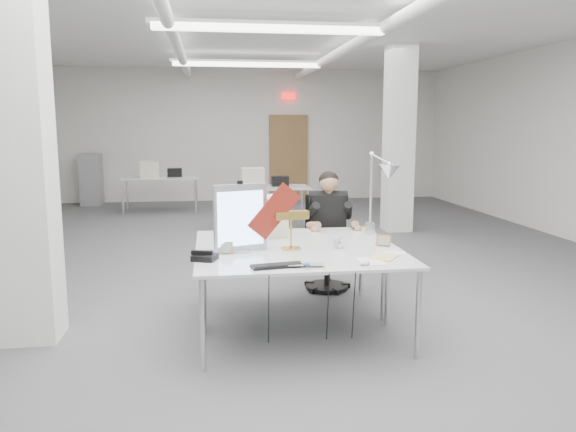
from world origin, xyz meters
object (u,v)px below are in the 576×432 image
laptop (307,266)px  architect_lamp (378,198)px  seated_person (329,211)px  beige_monitor (264,216)px  bankers_lamp (291,229)px  office_chair (327,246)px  monitor (241,218)px  desk_phone (205,257)px  desk_main (305,260)px

laptop → architect_lamp: architect_lamp is taller
seated_person → laptop: (-0.57, -1.86, -0.13)m
beige_monitor → bankers_lamp: bearing=-80.2°
office_chair → laptop: 2.01m
architect_lamp → laptop: bearing=-124.0°
bankers_lamp → beige_monitor: (-0.18, 0.65, 0.02)m
office_chair → monitor: bearing=-122.9°
bankers_lamp → monitor: bearing=175.3°
architect_lamp → bankers_lamp: bearing=-152.4°
seated_person → monitor: size_ratio=1.38×
office_chair → desk_phone: size_ratio=5.46×
office_chair → seated_person: size_ratio=1.24×
desk_main → seated_person: size_ratio=2.22×
bankers_lamp → beige_monitor: bearing=98.2°
desk_phone → beige_monitor: beige_monitor is taller
bankers_lamp → desk_phone: (-0.75, -0.30, -0.16)m
desk_main → architect_lamp: (0.82, 0.68, 0.41)m
desk_main → monitor: monitor is taller
monitor → laptop: bearing=-70.3°
beige_monitor → office_chair: bearing=32.3°
laptop → desk_phone: (-0.78, 0.36, 0.01)m
desk_main → seated_person: (0.53, 1.54, 0.16)m
seated_person → laptop: size_ratio=2.88×
monitor → bankers_lamp: 0.46m
seated_person → monitor: 1.60m
desk_main → beige_monitor: size_ratio=4.35×
desk_phone → beige_monitor: (0.57, 0.95, 0.17)m
office_chair → beige_monitor: (-0.77, -0.60, 0.45)m
monitor → laptop: 0.84m
laptop → seated_person: bearing=76.1°
office_chair → bankers_lamp: (-0.59, -1.25, 0.43)m
laptop → monitor: bearing=129.2°
office_chair → monitor: 1.72m
seated_person → architect_lamp: architect_lamp is taller
office_chair → architect_lamp: (0.29, -0.91, 0.65)m
desk_main → office_chair: size_ratio=1.80×
office_chair → laptop: (-0.57, -1.91, 0.27)m
monitor → bankers_lamp: size_ratio=1.62×
office_chair → laptop: bearing=-100.2°
seated_person → desk_phone: (-1.34, -1.50, -0.12)m
seated_person → monitor: monitor is taller
desk_main → architect_lamp: architect_lamp is taller
desk_main → bankers_lamp: (-0.07, 0.35, 0.19)m
desk_phone → beige_monitor: bearing=79.3°
desk_main → bankers_lamp: 0.40m
office_chair → monitor: size_ratio=1.71×
bankers_lamp → office_chair: bearing=57.6°
bankers_lamp → beige_monitor: size_ratio=0.87×
seated_person → beige_monitor: size_ratio=1.96×
office_chair → monitor: monitor is taller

